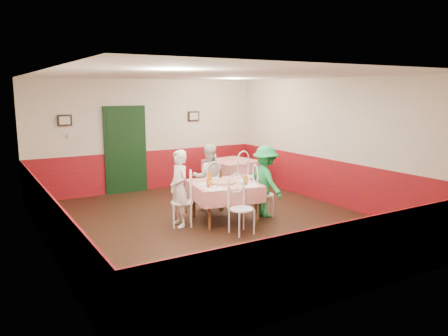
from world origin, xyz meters
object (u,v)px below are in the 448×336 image
glass_b (246,180)px  diner_left (179,188)px  chair_right (263,195)px  wallet (244,184)px  chair_near (242,209)px  beer_bottle (221,174)px  diner_right (266,181)px  glass_c (210,176)px  chair_second_a (206,175)px  chair_second_b (248,177)px  main_table (224,202)px  second_table (232,175)px  diner_far (208,177)px  chair_left (182,202)px  glass_a (209,183)px  pizza (223,182)px  chair_far (209,189)px

glass_b → diner_left: size_ratio=0.10×
chair_right → wallet: (-0.59, -0.20, 0.32)m
chair_near → beer_bottle: size_ratio=4.62×
diner_left → chair_right: bearing=81.6°
wallet → glass_b: bearing=51.7°
diner_right → glass_c: bearing=63.0°
chair_second_a → glass_b: 2.63m
chair_second_b → glass_b: bearing=-133.7°
glass_c → diner_right: size_ratio=0.11×
main_table → beer_bottle: size_ratio=6.27×
second_table → diner_right: bearing=-106.4°
chair_near → diner_left: bearing=125.3°
wallet → diner_left: (-1.13, 0.48, -0.05)m
second_table → beer_bottle: beer_bottle is taller
chair_second_b → chair_right: bearing=-123.1°
chair_right → chair_second_a: (0.02, 2.44, 0.00)m
main_table → diner_right: diner_right is taller
main_table → chair_right: (0.84, -0.14, 0.08)m
second_table → diner_far: (-1.46, -1.42, 0.33)m
chair_left → glass_c: (0.74, 0.26, 0.39)m
chair_second_a → diner_left: 2.79m
chair_second_a → wallet: (-0.61, -2.64, 0.32)m
chair_second_a → glass_a: glass_a is taller
main_table → diner_right: 0.96m
glass_b → diner_right: diner_right is taller
chair_left → pizza: size_ratio=1.87×
second_table → chair_right: (-0.77, -2.44, 0.08)m
diner_far → glass_b: bearing=119.8°
chair_left → beer_bottle: (1.00, 0.26, 0.41)m
chair_second_b → glass_a: glass_a is taller
chair_second_a → glass_a: size_ratio=6.26×
chair_far → glass_c: (-0.24, -0.45, 0.39)m
diner_left → glass_b: bearing=73.2°
chair_right → glass_a: glass_a is taller
chair_far → chair_second_a: bearing=-121.3°
chair_far → glass_a: bearing=55.3°
glass_c → chair_second_a: bearing=63.4°
chair_left → glass_a: glass_a is taller
chair_left → glass_c: glass_c is taller
chair_far → diner_right: bearing=122.1°
diner_right → wallet: bearing=108.1°
chair_near → glass_a: bearing=114.1°
chair_near → diner_right: size_ratio=0.63×
chair_right → beer_bottle: size_ratio=4.62×
chair_right → chair_second_b: (0.77, 1.69, 0.00)m
pizza → diner_right: bearing=-7.6°
glass_c → wallet: (0.34, -0.73, -0.07)m
glass_a → glass_b: (0.79, -0.05, -0.00)m
chair_near → glass_c: (0.04, 1.23, 0.39)m
chair_second_a → diner_right: bearing=-7.9°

